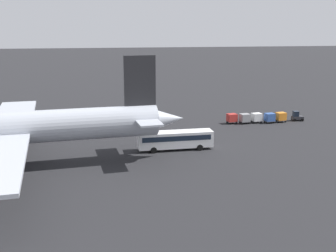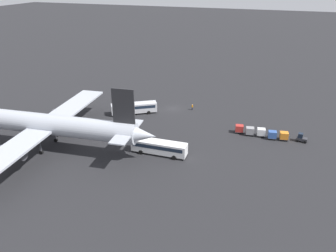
# 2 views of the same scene
# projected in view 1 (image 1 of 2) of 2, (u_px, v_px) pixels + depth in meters

# --- Properties ---
(ground_plane) EXTENTS (600.00, 600.00, 0.00)m
(ground_plane) POSITION_uv_depth(u_px,v_px,m) (129.00, 117.00, 94.22)
(ground_plane) COLOR #232326
(shuttle_bus_near) EXTENTS (12.32, 9.09, 3.08)m
(shuttle_bus_near) POSITION_uv_depth(u_px,v_px,m) (86.00, 117.00, 85.25)
(shuttle_bus_near) COLOR silver
(shuttle_bus_near) RESTS_ON ground
(shuttle_bus_far) EXTENTS (12.48, 3.37, 3.06)m
(shuttle_bus_far) POSITION_uv_depth(u_px,v_px,m) (175.00, 139.00, 69.35)
(shuttle_bus_far) COLOR white
(shuttle_bus_far) RESTS_ON ground
(baggage_tug) EXTENTS (2.51, 1.82, 2.10)m
(baggage_tug) POSITION_uv_depth(u_px,v_px,m) (297.00, 116.00, 90.56)
(baggage_tug) COLOR #333338
(baggage_tug) RESTS_ON ground
(worker_person) EXTENTS (0.38, 0.38, 1.74)m
(worker_person) POSITION_uv_depth(u_px,v_px,m) (153.00, 112.00, 95.77)
(worker_person) COLOR #1E1E2D
(worker_person) RESTS_ON ground
(cargo_cart_orange) EXTENTS (2.23, 1.97, 2.06)m
(cargo_cart_orange) POSITION_uv_depth(u_px,v_px,m) (281.00, 117.00, 89.25)
(cargo_cart_orange) COLOR #38383D
(cargo_cart_orange) RESTS_ON ground
(cargo_cart_blue) EXTENTS (2.23, 1.97, 2.06)m
(cargo_cart_blue) POSITION_uv_depth(u_px,v_px,m) (270.00, 117.00, 88.45)
(cargo_cart_blue) COLOR #38383D
(cargo_cart_blue) RESTS_ON ground
(cargo_cart_white) EXTENTS (2.23, 1.97, 2.06)m
(cargo_cart_white) POSITION_uv_depth(u_px,v_px,m) (257.00, 117.00, 88.56)
(cargo_cart_white) COLOR #38383D
(cargo_cart_white) RESTS_ON ground
(cargo_cart_grey) EXTENTS (2.23, 1.97, 2.06)m
(cargo_cart_grey) POSITION_uv_depth(u_px,v_px,m) (245.00, 118.00, 87.91)
(cargo_cart_grey) COLOR #38383D
(cargo_cart_grey) RESTS_ON ground
(cargo_cart_red) EXTENTS (2.23, 1.97, 2.06)m
(cargo_cart_red) POSITION_uv_depth(u_px,v_px,m) (232.00, 118.00, 87.91)
(cargo_cart_red) COLOR #38383D
(cargo_cart_red) RESTS_ON ground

